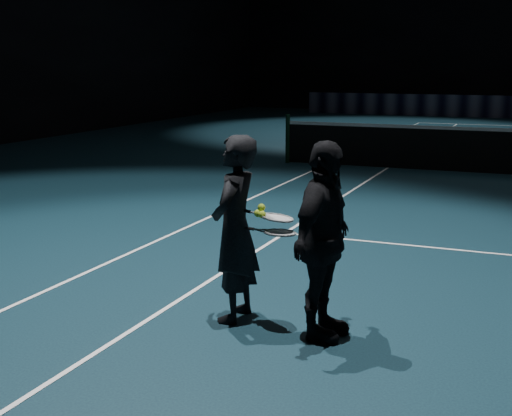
# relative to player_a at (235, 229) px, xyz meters

# --- Properties ---
(net_post_left) EXTENTS (0.10, 0.10, 1.10)m
(net_post_left) POSITION_rel_player_a_xyz_m (-2.99, 9.59, -0.28)
(net_post_left) COLOR black
(net_post_left) RESTS_ON floor
(player_a) EXTENTS (0.42, 0.62, 1.66)m
(player_a) POSITION_rel_player_a_xyz_m (0.00, 0.00, 0.00)
(player_a) COLOR black
(player_a) RESTS_ON floor
(player_b) EXTENTS (0.49, 1.00, 1.66)m
(player_b) POSITION_rel_player_a_xyz_m (0.84, -0.11, 0.00)
(player_b) COLOR black
(player_b) RESTS_ON floor
(racket_lower) EXTENTS (0.70, 0.31, 0.03)m
(racket_lower) POSITION_rel_player_a_xyz_m (0.45, -0.06, 0.02)
(racket_lower) COLOR black
(racket_lower) RESTS_ON player_a
(racket_upper) EXTENTS (0.69, 0.26, 0.10)m
(racket_upper) POSITION_rel_player_a_xyz_m (0.40, -0.01, 0.14)
(racket_upper) COLOR black
(racket_upper) RESTS_ON player_b
(tennis_balls) EXTENTS (0.12, 0.10, 0.12)m
(tennis_balls) POSITION_rel_player_a_xyz_m (0.25, -0.03, 0.18)
(tennis_balls) COLOR #CFEF32
(tennis_balls) RESTS_ON racket_upper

